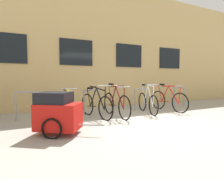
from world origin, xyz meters
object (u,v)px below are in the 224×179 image
Objects in this scene: bicycle_white at (147,102)px; bicycle_black at (96,105)px; bike_trailer at (58,112)px; bicycle_yellow at (67,108)px; bicycle_red at (168,100)px; bicycle_maroon at (116,104)px.

bicycle_white reaches higher than bicycle_black.
bicycle_black is at bearing 42.66° from bike_trailer.
bicycle_white is 0.96× the size of bicycle_yellow.
bicycle_white is at bearing -2.71° from bicycle_black.
bicycle_red is 1.05× the size of bicycle_yellow.
bicycle_maroon is 1.33× the size of bike_trailer.
bike_trailer is at bearing -164.57° from bicycle_red.
bike_trailer is (-1.96, -1.09, 0.07)m from bicycle_maroon.
bicycle_yellow is (-2.81, -0.07, -0.02)m from bicycle_white.
bicycle_black is at bearing 168.05° from bicycle_maroon.
bicycle_yellow is 0.92m from bicycle_black.
bicycle_red is at bearing 1.78° from bicycle_white.
bike_trailer is (-1.32, -1.22, 0.08)m from bicycle_black.
bicycle_maroon is at bearing 29.02° from bike_trailer.
bicycle_black is (-0.63, 0.13, -0.01)m from bicycle_maroon.
bicycle_white reaches higher than bike_trailer.
bicycle_white is at bearing -178.22° from bicycle_red.
bicycle_maroon is 1.06× the size of bicycle_black.
bicycle_black is at bearing 9.67° from bicycle_yellow.
bicycle_maroon is 1.55m from bicycle_yellow.
bicycle_black is (0.91, 0.16, 0.02)m from bicycle_yellow.
bicycle_red is 4.37m from bike_trailer.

